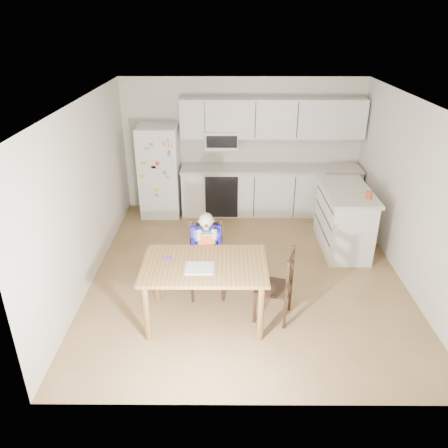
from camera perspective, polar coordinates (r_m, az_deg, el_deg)
room at (r=6.51m, az=3.00°, el=5.47°), size 4.52×5.01×2.51m
refrigerator at (r=8.30m, az=-8.38°, el=6.85°), size 0.72×0.70×1.70m
kitchen_run at (r=8.33m, az=5.91°, el=7.24°), size 3.37×0.62×2.15m
kitchen_island at (r=7.31m, az=15.36°, el=0.68°), size 0.73×1.39×1.03m
red_cup at (r=6.82m, az=18.40°, el=3.61°), size 0.09×0.09×0.11m
dining_table at (r=5.31m, az=-2.55°, el=-6.22°), size 1.50×0.96×0.80m
napkin at (r=5.16m, az=-3.22°, el=-5.76°), size 0.33×0.29×0.01m
toddler_spoon at (r=5.38m, az=-7.66°, el=-4.51°), size 0.12×0.06×0.02m
chair_booster at (r=5.83m, az=-2.31°, el=-2.75°), size 0.48×0.48×1.20m
chair_side at (r=5.45m, az=7.52°, el=-7.49°), size 0.52×0.52×0.95m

